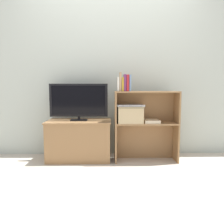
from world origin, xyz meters
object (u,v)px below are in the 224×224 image
at_px(book_crimson, 127,83).
at_px(magazine_stack, 151,121).
at_px(book_plum, 125,83).
at_px(storage_basket_left, 130,114).
at_px(tv, 79,101).
at_px(laptop, 130,105).
at_px(book_mustard, 123,84).
at_px(book_ivory, 118,84).
at_px(tv_stand, 79,140).
at_px(book_skyblue, 130,83).
at_px(book_tan, 120,82).

relative_size(book_crimson, magazine_stack, 0.90).
relative_size(book_plum, storage_basket_left, 0.64).
bearing_deg(tv, laptop, -8.97).
bearing_deg(book_mustard, laptop, 9.12).
xyz_separation_m(tv, magazine_stack, (0.96, -0.10, -0.26)).
bearing_deg(book_ivory, tv_stand, 166.49).
bearing_deg(book_mustard, tv, 167.92).
bearing_deg(book_skyblue, book_ivory, 180.00).
relative_size(tv, book_skyblue, 3.74).
relative_size(book_ivory, laptop, 0.50).
bearing_deg(book_plum, book_ivory, 180.00).
distance_m(book_tan, book_mustard, 0.04).
bearing_deg(laptop, book_mustard, -170.88).
height_order(book_plum, book_skyblue, book_plum).
relative_size(book_mustard, book_skyblue, 0.85).
xyz_separation_m(book_mustard, magazine_stack, (0.38, 0.02, -0.48)).
xyz_separation_m(storage_basket_left, laptop, (-0.00, 0.00, 0.11)).
bearing_deg(tv_stand, book_ivory, -13.51).
xyz_separation_m(book_tan, book_mustard, (0.03, 0.00, -0.03)).
bearing_deg(laptop, book_crimson, -158.40).
bearing_deg(laptop, tv_stand, 170.90).
distance_m(book_plum, storage_basket_left, 0.40).
bearing_deg(tv_stand, magazine_stack, -6.19).
bearing_deg(laptop, storage_basket_left, -26.57).
xyz_separation_m(book_ivory, book_tan, (0.03, 0.00, 0.03)).
height_order(book_ivory, book_mustard, book_ivory).
xyz_separation_m(tv_stand, book_skyblue, (0.67, -0.13, 0.76)).
bearing_deg(storage_basket_left, magazine_stack, 1.03).
distance_m(book_ivory, book_plum, 0.09).
bearing_deg(book_crimson, book_plum, 180.00).
distance_m(book_tan, storage_basket_left, 0.43).
height_order(book_crimson, book_skyblue, same).
bearing_deg(book_mustard, tv_stand, 167.77).
xyz_separation_m(book_ivory, book_mustard, (0.06, 0.00, -0.00)).
distance_m(book_mustard, book_crimson, 0.06).
distance_m(book_ivory, magazine_stack, 0.65).
distance_m(book_skyblue, magazine_stack, 0.57).
relative_size(book_plum, book_crimson, 1.02).
bearing_deg(book_mustard, book_ivory, 180.00).
bearing_deg(tv, storage_basket_left, -8.97).
height_order(tv_stand, book_mustard, book_mustard).
distance_m(book_skyblue, laptop, 0.29).
relative_size(book_skyblue, storage_basket_left, 0.63).
xyz_separation_m(tv_stand, tv, (-0.00, -0.00, 0.53)).
bearing_deg(tv_stand, book_plum, -11.68).
relative_size(book_tan, magazine_stack, 1.02).
bearing_deg(storage_basket_left, book_mustard, -170.88).
distance_m(book_mustard, book_plum, 0.03).
distance_m(book_tan, book_plum, 0.06).
relative_size(tv_stand, tv, 1.10).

